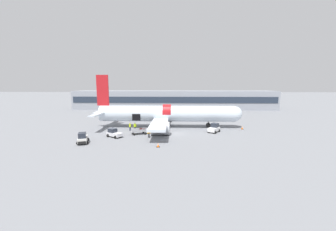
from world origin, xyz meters
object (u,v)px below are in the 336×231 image
object	(u,v)px
baggage_tug_mid	(214,129)
ground_crew_loader_b	(130,127)
ground_crew_loader_a	(135,126)
baggage_tug_rear	(83,138)
airplane	(165,114)
baggage_tug_lead	(114,133)
ground_crew_driver	(149,133)
baggage_cart_loading	(140,131)

from	to	relation	value
baggage_tug_mid	ground_crew_loader_b	xyz separation A→B (m)	(-16.54, 0.66, 0.15)
baggage_tug_mid	ground_crew_loader_a	size ratio (longest dim) A/B	1.91
ground_crew_loader_a	baggage_tug_rear	bearing A→B (deg)	-125.30
airplane	baggage_tug_lead	world-z (taller)	airplane
baggage_tug_lead	baggage_tug_mid	xyz separation A→B (m)	(18.28, 4.42, 0.08)
ground_crew_driver	ground_crew_loader_b	bearing A→B (deg)	129.77
baggage_tug_lead	ground_crew_driver	world-z (taller)	ground_crew_driver
baggage_tug_rear	baggage_cart_loading	xyz separation A→B (m)	(7.93, 6.35, -0.22)
ground_crew_driver	ground_crew_loader_a	bearing A→B (deg)	122.33
baggage_tug_lead	baggage_cart_loading	size ratio (longest dim) A/B	0.84
airplane	baggage_tug_rear	size ratio (longest dim) A/B	9.22
baggage_cart_loading	baggage_tug_rear	bearing A→B (deg)	-141.29
baggage_tug_mid	ground_crew_loader_b	world-z (taller)	baggage_tug_mid
baggage_cart_loading	airplane	bearing A→B (deg)	55.96
baggage_tug_lead	baggage_tug_mid	distance (m)	18.80
baggage_tug_lead	ground_crew_driver	size ratio (longest dim) A/B	1.96
baggage_tug_mid	baggage_tug_rear	distance (m)	23.61
airplane	ground_crew_loader_a	bearing A→B (deg)	-148.12
airplane	baggage_tug_lead	size ratio (longest dim) A/B	10.06
airplane	ground_crew_driver	world-z (taller)	airplane
airplane	ground_crew_driver	distance (m)	9.53
baggage_tug_rear	ground_crew_loader_b	size ratio (longest dim) A/B	2.12
airplane	ground_crew_driver	xyz separation A→B (m)	(-2.30, -9.03, -2.00)
baggage_tug_mid	baggage_cart_loading	xyz separation A→B (m)	(-14.14, -2.04, -0.20)
ground_crew_loader_a	ground_crew_driver	distance (m)	6.45
baggage_cart_loading	baggage_tug_mid	bearing A→B (deg)	8.22
baggage_cart_loading	ground_crew_loader_b	xyz separation A→B (m)	(-2.40, 2.71, 0.35)
ground_crew_loader_a	ground_crew_loader_b	xyz separation A→B (m)	(-0.98, -0.13, 0.01)
baggage_tug_rear	ground_crew_driver	world-z (taller)	baggage_tug_rear
baggage_cart_loading	ground_crew_loader_a	world-z (taller)	ground_crew_loader_a
ground_crew_loader_a	ground_crew_loader_b	bearing A→B (deg)	-172.34
baggage_tug_mid	ground_crew_driver	xyz separation A→B (m)	(-12.11, -4.66, 0.14)
baggage_cart_loading	ground_crew_loader_a	size ratio (longest dim) A/B	2.33
ground_crew_loader_b	ground_crew_loader_a	bearing A→B (deg)	7.66
baggage_tug_mid	ground_crew_loader_a	distance (m)	15.58
airplane	baggage_cart_loading	distance (m)	8.09
baggage_tug_lead	ground_crew_loader_b	xyz separation A→B (m)	(1.74, 5.08, 0.23)
baggage_cart_loading	ground_crew_driver	size ratio (longest dim) A/B	2.32
baggage_tug_rear	ground_crew_driver	bearing A→B (deg)	20.58
baggage_tug_rear	ground_crew_loader_a	xyz separation A→B (m)	(6.51, 9.19, 0.12)
ground_crew_loader_a	baggage_tug_mid	bearing A→B (deg)	-2.92
baggage_tug_rear	ground_crew_loader_a	size ratio (longest dim) A/B	2.14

